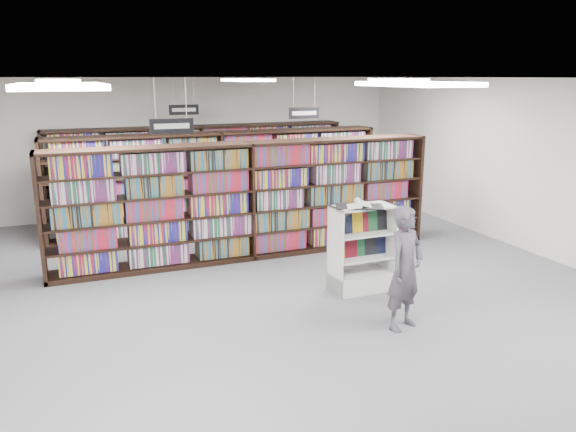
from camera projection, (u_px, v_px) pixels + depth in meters
name	position (u px, v px, depth m)	size (l,w,h in m)	color
floor	(291.00, 294.00, 8.54)	(12.00, 12.00, 0.00)	#525358
ceiling	(291.00, 78.00, 7.76)	(10.00, 12.00, 0.10)	white
wall_back	(198.00, 145.00, 13.55)	(10.00, 0.10, 3.20)	silver
wall_right	(552.00, 170.00, 9.95)	(0.10, 12.00, 3.20)	silver
bookshelf_row_near	(249.00, 201.00, 10.09)	(7.00, 0.60, 2.10)	black
bookshelf_row_mid	(220.00, 182.00, 11.89)	(7.00, 0.60, 2.10)	black
bookshelf_row_far	(201.00, 170.00, 13.42)	(7.00, 0.60, 2.10)	black
aisle_sign_left	(172.00, 125.00, 8.28)	(0.65, 0.02, 0.80)	#B2B2B7
aisle_sign_right	(304.00, 112.00, 11.17)	(0.65, 0.02, 0.80)	#B2B2B7
aisle_sign_center	(184.00, 109.00, 12.25)	(0.65, 0.02, 0.80)	#B2B2B7
troffer_front_left	(60.00, 86.00, 3.99)	(0.60, 1.20, 0.04)	white
troffer_front_center	(416.00, 84.00, 5.07)	(0.60, 1.20, 0.04)	white
troffer_back_left	(58.00, 81.00, 8.49)	(0.60, 1.20, 0.04)	white
troffer_back_center	(247.00, 80.00, 9.57)	(0.60, 1.20, 0.04)	white
troffer_back_right	(398.00, 80.00, 10.65)	(0.60, 1.20, 0.04)	white
endcap_display	(361.00, 261.00, 8.63)	(0.97, 0.49, 1.35)	white
open_book	(359.00, 205.00, 8.28)	(0.80, 0.65, 0.13)	black
shopper	(405.00, 268.00, 7.23)	(0.60, 0.39, 1.64)	#4A444E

